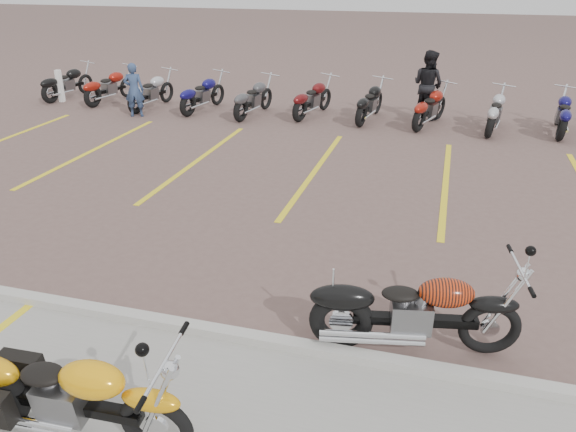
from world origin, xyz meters
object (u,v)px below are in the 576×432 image
Objects in this scene: yellow_cruiser at (67,395)px; person_a at (134,90)px; flame_cruiser at (409,314)px; bollard at (60,86)px; person_b at (428,85)px.

yellow_cruiser is 12.36m from person_a.
yellow_cruiser reaches higher than flame_cruiser.
yellow_cruiser is at bearing -154.02° from flame_cruiser.
flame_cruiser is at bearing 114.57° from person_a.
person_a is 1.52× the size of bollard.
bollard is at bearing 128.99° from flame_cruiser.
person_a is at bearing 47.30° from person_b.
person_a is 0.80× the size of person_b.
flame_cruiser is 1.22× the size of person_b.
person_b is at bearing 5.23° from bollard.
person_b is at bearing 77.13° from yellow_cruiser.
person_b is at bearing 81.36° from flame_cruiser.
person_b is 11.40m from bollard.
flame_cruiser is at bearing -39.97° from bollard.
person_a is (-8.51, 8.84, 0.28)m from flame_cruiser.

